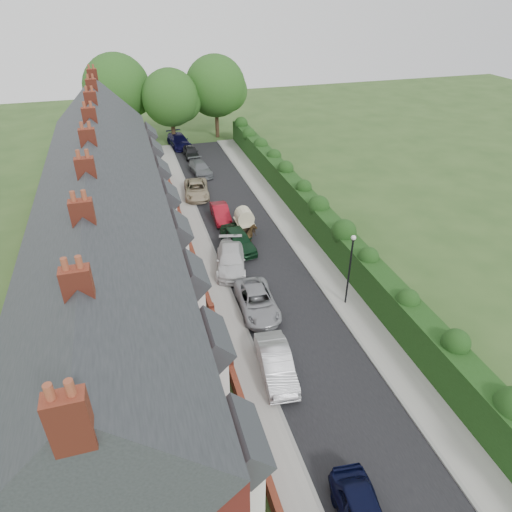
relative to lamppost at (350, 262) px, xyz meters
The scene contains 24 objects.
ground 6.20m from the lamppost, 130.36° to the right, with size 140.00×140.00×0.00m, color #2D4C1E.
road 8.66m from the lamppost, 119.12° to the left, with size 6.00×58.00×0.02m, color black.
pavement_hedge_side 7.71m from the lamppost, 88.36° to the left, with size 2.20×58.00×0.12m, color gray.
pavement_house_side 10.93m from the lamppost, 137.91° to the left, with size 1.70×58.00×0.12m, color gray.
kerb_hedge_side 7.76m from the lamppost, 96.92° to the left, with size 0.18×58.00×0.13m, color gray.
kerb_house_side 10.38m from the lamppost, 134.79° to the left, with size 0.18×58.00×0.13m, color gray.
hedge 7.47m from the lamppost, 74.05° to the left, with size 2.10×58.00×2.85m.
terrace_row 15.52m from the lamppost, 157.25° to the left, with size 9.05×40.50×11.50m.
garden_wall_row 10.98m from the lamppost, 145.56° to the left, with size 0.35×40.35×1.10m.
lamppost is the anchor object (origin of this frame).
tree_far_left 36.66m from the lamppost, 99.53° to the left, with size 7.14×6.80×9.29m.
tree_far_right 38.20m from the lamppost, 90.02° to the left, with size 7.98×7.60×10.31m.
tree_far_back 41.01m from the lamppost, 107.06° to the left, with size 8.40×8.00×10.82m.
car_silver_a 8.25m from the lamppost, 144.13° to the right, with size 1.61×4.61×1.52m, color #B8B8BD.
car_silver_b 6.41m from the lamppost, behind, with size 2.29×4.96×1.38m, color #999AA0.
car_white 9.20m from the lamppost, 134.73° to the left, with size 2.10×5.16×1.50m, color silver.
car_green 10.52m from the lamppost, 119.30° to the left, with size 1.86×4.62×1.57m, color black.
car_red 15.37m from the lamppost, 110.25° to the left, with size 1.36×3.90×1.29m, color maroon.
car_beige 20.97m from the lamppost, 107.91° to the left, with size 2.28×4.95×1.38m, color tan.
car_grey 26.02m from the lamppost, 101.14° to the left, with size 1.85×4.54×1.32m, color slate.
car_black 31.53m from the lamppost, 99.33° to the left, with size 1.56×3.89×1.32m, color black.
horse 10.14m from the lamppost, 113.52° to the left, with size 0.85×1.87×1.58m, color #4C371C.
horse_cart 11.86m from the lamppost, 109.58° to the left, with size 1.48×3.27×2.36m.
car_extra_far 35.90m from the lamppost, 99.50° to the left, with size 2.14×5.27×1.53m, color black.
Camera 1 is at (-8.96, -17.33, 18.51)m, focal length 32.00 mm.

